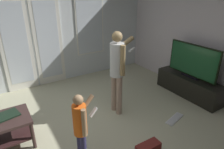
{
  "coord_description": "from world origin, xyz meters",
  "views": [
    {
      "loc": [
        -0.83,
        -2.21,
        2.15
      ],
      "look_at": [
        0.75,
        0.33,
        0.85
      ],
      "focal_mm": 31.46,
      "sensor_mm": 36.0,
      "label": 1
    }
  ],
  "objects": [
    {
      "name": "tv_stand",
      "position": [
        2.61,
        0.15,
        0.21
      ],
      "size": [
        0.4,
        1.47,
        0.43
      ],
      "color": "black",
      "rests_on": "ground_plane"
    },
    {
      "name": "wall_right_plain",
      "position": [
        2.92,
        0.0,
        1.37
      ],
      "size": [
        0.06,
        4.92,
        2.73
      ],
      "color": "silver",
      "rests_on": "ground_plane"
    },
    {
      "name": "person_child",
      "position": [
        -0.13,
        -0.36,
        0.63
      ],
      "size": [
        0.39,
        0.3,
        1.05
      ],
      "color": "#302E52",
      "rests_on": "ground_plane"
    },
    {
      "name": "flat_screen_tv",
      "position": [
        2.61,
        0.16,
        0.79
      ],
      "size": [
        0.08,
        1.15,
        0.71
      ],
      "color": "black",
      "rests_on": "tv_stand"
    },
    {
      "name": "person_adult",
      "position": [
        0.94,
        0.45,
        0.92
      ],
      "size": [
        0.65,
        0.44,
        1.53
      ],
      "color": "tan",
      "rests_on": "ground_plane"
    },
    {
      "name": "loose_keyboard",
      "position": [
        1.67,
        -0.33,
        0.01
      ],
      "size": [
        0.46,
        0.23,
        0.02
      ],
      "color": "white",
      "rests_on": "ground_plane"
    },
    {
      "name": "wall_back_with_doors",
      "position": [
        0.04,
        2.42,
        1.34
      ],
      "size": [
        5.9,
        0.09,
        2.76
      ],
      "color": "silver",
      "rests_on": "ground_plane"
    },
    {
      "name": "ground_plane",
      "position": [
        0.0,
        0.0,
        -0.01
      ],
      "size": [
        5.9,
        4.92,
        0.02
      ],
      "primitive_type": "cube",
      "color": "#BDBB99"
    },
    {
      "name": "laptop_closed",
      "position": [
        -0.89,
        0.6,
        0.48
      ],
      "size": [
        0.4,
        0.32,
        0.02
      ],
      "primitive_type": "cube",
      "rotation": [
        0.0,
        0.0,
        0.22
      ],
      "color": "black",
      "rests_on": "coffee_table"
    }
  ]
}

